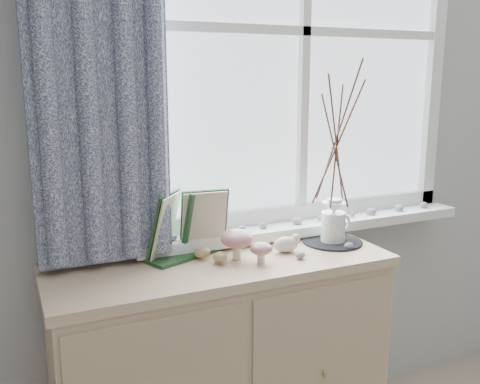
{
  "coord_description": "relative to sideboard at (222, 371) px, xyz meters",
  "views": [
    {
      "loc": [
        -0.82,
        0.11,
        1.48
      ],
      "look_at": [
        -0.1,
        1.7,
        1.1
      ],
      "focal_mm": 40.0,
      "sensor_mm": 36.0,
      "label": 1
    }
  ],
  "objects": [
    {
      "name": "sideboard",
      "position": [
        0.0,
        0.0,
        0.0
      ],
      "size": [
        1.2,
        0.45,
        0.85
      ],
      "color": "tan",
      "rests_on": "ground"
    },
    {
      "name": "toadstool_cluster",
      "position": [
        0.07,
        -0.02,
        0.49
      ],
      "size": [
        0.16,
        0.17,
        0.11
      ],
      "color": "white",
      "rests_on": "sideboard"
    },
    {
      "name": "botanical_book",
      "position": [
        -0.09,
        0.07,
        0.55
      ],
      "size": [
        0.37,
        0.25,
        0.24
      ],
      "primitive_type": null,
      "rotation": [
        0.0,
        0.0,
        0.39
      ],
      "color": "#1E3E21",
      "rests_on": "sideboard"
    },
    {
      "name": "songbird_figurine",
      "position": [
        0.25,
        -0.01,
        0.46
      ],
      "size": [
        0.13,
        0.07,
        0.07
      ],
      "primitive_type": null,
      "rotation": [
        0.0,
        0.0,
        -0.12
      ],
      "color": "silver",
      "rests_on": "sideboard"
    },
    {
      "name": "wooden_eggs",
      "position": [
        -0.04,
        0.01,
        0.45
      ],
      "size": [
        0.09,
        0.11,
        0.06
      ],
      "color": "tan",
      "rests_on": "sideboard"
    },
    {
      "name": "sideboard_pebbles",
      "position": [
        0.3,
        0.0,
        0.44
      ],
      "size": [
        0.34,
        0.23,
        0.02
      ],
      "color": "gray",
      "rests_on": "sideboard"
    },
    {
      "name": "crocheted_doily",
      "position": [
        0.47,
        0.02,
        0.43
      ],
      "size": [
        0.23,
        0.23,
        0.01
      ],
      "primitive_type": "cylinder",
      "color": "black",
      "rests_on": "sideboard"
    },
    {
      "name": "twig_pitcher",
      "position": [
        0.47,
        0.02,
        0.83
      ],
      "size": [
        0.31,
        0.31,
        0.7
      ],
      "rotation": [
        0.0,
        0.0,
        0.34
      ],
      "color": "silver",
      "rests_on": "crocheted_doily"
    }
  ]
}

